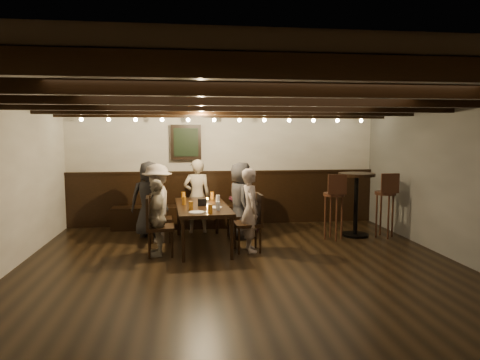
{
  "coord_description": "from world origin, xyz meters",
  "views": [
    {
      "loc": [
        -0.77,
        -5.53,
        1.89
      ],
      "look_at": [
        0.07,
        1.3,
        1.17
      ],
      "focal_mm": 32.0,
      "sensor_mm": 36.0,
      "label": 1
    }
  ],
  "objects": [
    {
      "name": "condiment_caddy",
      "position": [
        -0.53,
        1.62,
        0.77
      ],
      "size": [
        0.15,
        0.1,
        0.12
      ],
      "primitive_type": "cube",
      "color": "black",
      "rests_on": "dining_table"
    },
    {
      "name": "chair_left_near",
      "position": [
        -1.28,
        2.08,
        0.26
      ],
      "size": [
        0.41,
        0.41,
        0.85
      ],
      "rotation": [
        0.0,
        0.0,
        -1.51
      ],
      "color": "black",
      "rests_on": "floor"
    },
    {
      "name": "pint_e",
      "position": [
        -0.73,
        1.21,
        0.78
      ],
      "size": [
        0.07,
        0.07,
        0.14
      ],
      "primitive_type": "cylinder",
      "color": "#BF7219",
      "rests_on": "dining_table"
    },
    {
      "name": "person_right_near",
      "position": [
        0.18,
        2.16,
        0.7
      ],
      "size": [
        0.49,
        0.71,
        1.4
      ],
      "primitive_type": "imported",
      "rotation": [
        0.0,
        0.0,
        1.63
      ],
      "color": "#2C2B2E",
      "rests_on": "floor"
    },
    {
      "name": "person_bench_right",
      "position": [
        0.31,
        2.62,
        0.61
      ],
      "size": [
        0.62,
        0.5,
        1.23
      ],
      "primitive_type": "imported",
      "rotation": [
        0.0,
        0.0,
        3.2
      ],
      "color": "#551D2D",
      "rests_on": "floor"
    },
    {
      "name": "bar_stool_left",
      "position": [
        1.85,
        1.85,
        0.45
      ],
      "size": [
        0.38,
        0.39,
        1.21
      ],
      "rotation": [
        0.0,
        0.0,
        -0.04
      ],
      "color": "#351D10",
      "rests_on": "floor"
    },
    {
      "name": "pint_b",
      "position": [
        -0.33,
        2.33,
        0.78
      ],
      "size": [
        0.07,
        0.07,
        0.14
      ],
      "primitive_type": "cylinder",
      "color": "#BF7219",
      "rests_on": "dining_table"
    },
    {
      "name": "pint_c",
      "position": [
        -0.84,
        1.75,
        0.78
      ],
      "size": [
        0.07,
        0.07,
        0.14
      ],
      "primitive_type": "cylinder",
      "color": "#BF7219",
      "rests_on": "dining_table"
    },
    {
      "name": "chair_right_far",
      "position": [
        0.21,
        1.26,
        0.29
      ],
      "size": [
        0.46,
        0.46,
        0.94
      ],
      "rotation": [
        0.0,
        0.0,
        1.63
      ],
      "color": "black",
      "rests_on": "floor"
    },
    {
      "name": "person_bench_centre",
      "position": [
        -0.6,
        2.72,
        0.72
      ],
      "size": [
        0.54,
        0.37,
        1.43
      ],
      "primitive_type": "imported",
      "rotation": [
        0.0,
        0.0,
        3.2
      ],
      "color": "gray",
      "rests_on": "floor"
    },
    {
      "name": "bar_stool_right",
      "position": [
        2.85,
        1.9,
        0.45
      ],
      "size": [
        0.38,
        0.39,
        1.21
      ],
      "rotation": [
        0.0,
        0.0,
        -0.01
      ],
      "color": "#351D10",
      "rests_on": "floor"
    },
    {
      "name": "room",
      "position": [
        -0.29,
        2.21,
        1.07
      ],
      "size": [
        7.0,
        7.0,
        7.0
      ],
      "color": "black",
      "rests_on": "ground"
    },
    {
      "name": "pint_d",
      "position": [
        -0.25,
        1.89,
        0.78
      ],
      "size": [
        0.07,
        0.07,
        0.14
      ],
      "primitive_type": "cylinder",
      "color": "silver",
      "rests_on": "dining_table"
    },
    {
      "name": "dining_table",
      "position": [
        -0.54,
        1.67,
        0.65
      ],
      "size": [
        0.96,
        1.94,
        0.71
      ],
      "rotation": [
        0.0,
        0.0,
        0.06
      ],
      "color": "black",
      "rests_on": "floor"
    },
    {
      "name": "pint_g",
      "position": [
        -0.44,
        0.88,
        0.78
      ],
      "size": [
        0.07,
        0.07,
        0.14
      ],
      "primitive_type": "cylinder",
      "color": "#BF7219",
      "rests_on": "dining_table"
    },
    {
      "name": "person_right_far",
      "position": [
        0.24,
        1.27,
        0.68
      ],
      "size": [
        0.35,
        0.51,
        1.36
      ],
      "primitive_type": "imported",
      "rotation": [
        0.0,
        0.0,
        1.63
      ],
      "color": "#A5958C",
      "rests_on": "floor"
    },
    {
      "name": "person_left_far",
      "position": [
        -1.26,
        1.18,
        0.61
      ],
      "size": [
        0.34,
        0.73,
        1.21
      ],
      "primitive_type": "imported",
      "rotation": [
        0.0,
        0.0,
        -1.51
      ],
      "color": "#A09780",
      "rests_on": "floor"
    },
    {
      "name": "pint_f",
      "position": [
        -0.31,
        1.13,
        0.78
      ],
      "size": [
        0.07,
        0.07,
        0.14
      ],
      "primitive_type": "cylinder",
      "color": "silver",
      "rests_on": "dining_table"
    },
    {
      "name": "person_bench_left",
      "position": [
        -1.49,
        2.52,
        0.71
      ],
      "size": [
        0.72,
        0.49,
        1.42
      ],
      "primitive_type": "imported",
      "rotation": [
        0.0,
        0.0,
        3.2
      ],
      "color": "#28282A",
      "rests_on": "floor"
    },
    {
      "name": "plate_far",
      "position": [
        -0.34,
        1.38,
        0.72
      ],
      "size": [
        0.24,
        0.24,
        0.01
      ],
      "primitive_type": "cylinder",
      "color": "white",
      "rests_on": "dining_table"
    },
    {
      "name": "candle",
      "position": [
        -0.44,
        1.98,
        0.73
      ],
      "size": [
        0.05,
        0.05,
        0.05
      ],
      "primitive_type": "cylinder",
      "color": "beige",
      "rests_on": "dining_table"
    },
    {
      "name": "plate_near",
      "position": [
        -0.65,
        0.96,
        0.72
      ],
      "size": [
        0.24,
        0.24,
        0.01
      ],
      "primitive_type": "cylinder",
      "color": "white",
      "rests_on": "dining_table"
    },
    {
      "name": "high_top_table",
      "position": [
        2.35,
        2.05,
        0.78
      ],
      "size": [
        0.67,
        0.67,
        1.19
      ],
      "color": "black",
      "rests_on": "floor"
    },
    {
      "name": "chair_right_near",
      "position": [
        0.15,
        2.16,
        0.26
      ],
      "size": [
        0.42,
        0.42,
        0.86
      ],
      "rotation": [
        0.0,
        0.0,
        1.63
      ],
      "color": "black",
      "rests_on": "floor"
    },
    {
      "name": "person_left_near",
      "position": [
        -1.31,
        2.08,
        0.7
      ],
      "size": [
        0.57,
        0.93,
        1.4
      ],
      "primitive_type": "imported",
      "rotation": [
        0.0,
        0.0,
        -1.51
      ],
      "color": "gray",
      "rests_on": "floor"
    },
    {
      "name": "chair_left_far",
      "position": [
        -1.23,
        1.18,
        0.29
      ],
      "size": [
        0.45,
        0.45,
        0.94
      ],
      "rotation": [
        0.0,
        0.0,
        -1.51
      ],
      "color": "black",
      "rests_on": "floor"
    },
    {
      "name": "pint_a",
      "position": [
        -0.86,
        2.35,
        0.78
      ],
      "size": [
        0.07,
        0.07,
        0.14
      ],
      "primitive_type": "cylinder",
      "color": "#BF7219",
      "rests_on": "dining_table"
    }
  ]
}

